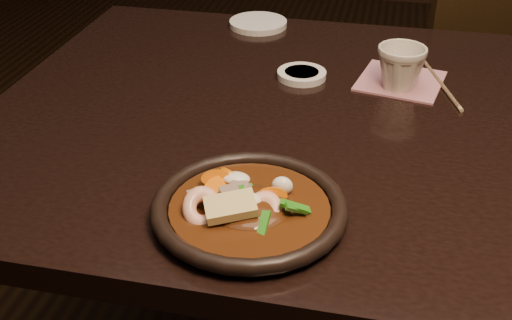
% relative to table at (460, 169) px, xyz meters
% --- Properties ---
extents(table, '(1.60, 0.90, 0.75)m').
position_rel_table_xyz_m(table, '(0.00, 0.00, 0.00)').
color(table, black).
rests_on(table, floor).
extents(chair, '(0.50, 0.50, 0.81)m').
position_rel_table_xyz_m(chair, '(0.08, 0.68, -0.23)').
color(chair, black).
rests_on(chair, floor).
extents(plate, '(0.25, 0.25, 0.03)m').
position_rel_table_xyz_m(plate, '(-0.29, -0.30, 0.09)').
color(plate, black).
rests_on(plate, table).
extents(stirfry, '(0.17, 0.13, 0.05)m').
position_rel_table_xyz_m(stirfry, '(-0.30, -0.30, 0.09)').
color(stirfry, '#3B1C0A').
rests_on(stirfry, plate).
extents(soy_dish, '(0.09, 0.09, 0.01)m').
position_rel_table_xyz_m(soy_dish, '(-0.29, 0.14, 0.08)').
color(soy_dish, silver).
rests_on(soy_dish, table).
extents(saucer_left, '(0.13, 0.13, 0.01)m').
position_rel_table_xyz_m(saucer_left, '(-0.43, 0.39, 0.08)').
color(saucer_left, silver).
rests_on(saucer_left, table).
extents(tea_cup, '(0.10, 0.10, 0.09)m').
position_rel_table_xyz_m(tea_cup, '(-0.11, 0.12, 0.12)').
color(tea_cup, beige).
rests_on(tea_cup, table).
extents(chopsticks, '(0.08, 0.24, 0.01)m').
position_rel_table_xyz_m(chopsticks, '(-0.04, 0.17, 0.08)').
color(chopsticks, tan).
rests_on(chopsticks, table).
extents(napkin, '(0.17, 0.17, 0.00)m').
position_rel_table_xyz_m(napkin, '(-0.11, 0.16, 0.08)').
color(napkin, '#AE6B76').
rests_on(napkin, table).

